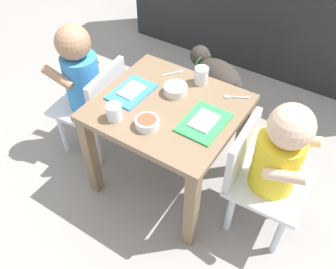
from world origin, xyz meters
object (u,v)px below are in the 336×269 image
(dog, at_px, (217,77))
(spoon_by_right_tray, at_px, (233,97))
(seated_child_left, at_px, (84,79))
(water_cup_right, at_px, (201,76))
(seated_child_right, at_px, (275,158))
(food_tray_left, at_px, (131,91))
(cereal_bowl_right_side, at_px, (175,89))
(veggie_bowl_near, at_px, (146,122))
(water_cup_left, at_px, (114,113))
(spoon_by_left_tray, at_px, (175,73))
(dining_table, at_px, (168,122))
(food_tray_right, at_px, (204,122))

(dog, height_order, spoon_by_right_tray, spoon_by_right_tray)
(seated_child_left, xyz_separation_m, water_cup_right, (0.47, 0.20, 0.08))
(seated_child_right, xyz_separation_m, food_tray_left, (-0.60, -0.03, 0.06))
(dog, xyz_separation_m, spoon_by_right_tray, (0.25, -0.39, 0.24))
(seated_child_left, relative_size, cereal_bowl_right_side, 7.01)
(food_tray_left, relative_size, veggie_bowl_near, 2.18)
(seated_child_right, distance_m, dog, 0.76)
(dog, relative_size, water_cup_left, 6.44)
(cereal_bowl_right_side, distance_m, spoon_by_left_tray, 0.14)
(dog, relative_size, spoon_by_right_tray, 4.26)
(dog, height_order, spoon_by_left_tray, spoon_by_left_tray)
(seated_child_left, distance_m, seated_child_right, 0.87)
(water_cup_left, height_order, cereal_bowl_right_side, water_cup_left)
(food_tray_left, relative_size, spoon_by_right_tray, 2.05)
(dining_table, relative_size, dog, 1.38)
(seated_child_left, bearing_deg, water_cup_right, 23.26)
(dog, bearing_deg, water_cup_right, -75.64)
(water_cup_left, relative_size, spoon_by_left_tray, 0.70)
(food_tray_right, relative_size, cereal_bowl_right_side, 2.11)
(food_tray_left, distance_m, water_cup_right, 0.29)
(water_cup_left, distance_m, water_cup_right, 0.40)
(food_tray_left, xyz_separation_m, spoon_by_left_tray, (0.08, 0.21, -0.00))
(water_cup_left, distance_m, spoon_by_right_tray, 0.47)
(dog, distance_m, spoon_by_right_tray, 0.52)
(cereal_bowl_right_side, xyz_separation_m, spoon_by_right_tray, (0.21, 0.10, -0.02))
(dining_table, distance_m, seated_child_right, 0.44)
(dining_table, xyz_separation_m, seated_child_left, (-0.44, -0.01, 0.04))
(seated_child_right, bearing_deg, water_cup_right, 156.25)
(dining_table, height_order, cereal_bowl_right_side, cereal_bowl_right_side)
(spoon_by_left_tray, bearing_deg, dog, 85.60)
(seated_child_right, relative_size, water_cup_left, 10.36)
(seated_child_right, bearing_deg, dining_table, -177.51)
(seated_child_left, relative_size, seated_child_right, 1.03)
(spoon_by_left_tray, bearing_deg, spoon_by_right_tray, -2.76)
(dining_table, height_order, spoon_by_left_tray, spoon_by_left_tray)
(water_cup_right, relative_size, spoon_by_left_tray, 0.79)
(veggie_bowl_near, height_order, spoon_by_left_tray, veggie_bowl_near)
(dining_table, bearing_deg, food_tray_right, -4.70)
(veggie_bowl_near, bearing_deg, spoon_by_left_tray, 104.70)
(water_cup_left, height_order, veggie_bowl_near, water_cup_left)
(seated_child_left, height_order, water_cup_left, seated_child_left)
(cereal_bowl_right_side, bearing_deg, food_tray_left, -148.19)
(seated_child_left, bearing_deg, food_tray_right, -0.62)
(dining_table, height_order, seated_child_left, seated_child_left)
(dining_table, distance_m, seated_child_left, 0.44)
(seated_child_left, height_order, dog, seated_child_left)
(spoon_by_right_tray, bearing_deg, food_tray_left, -151.59)
(food_tray_left, bearing_deg, spoon_by_right_tray, 28.41)
(seated_child_right, height_order, cereal_bowl_right_side, seated_child_right)
(water_cup_right, xyz_separation_m, spoon_by_right_tray, (0.16, -0.02, -0.03))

